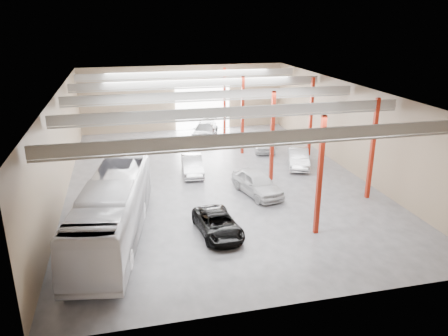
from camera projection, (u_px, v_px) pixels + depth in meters
name	position (u px, v px, depth m)	size (l,w,h in m)	color
depot_shell	(216.00, 115.00, 32.74)	(22.12, 32.12, 7.06)	#4D4C52
coach_bus	(113.00, 210.00, 24.33)	(2.93, 12.51, 3.48)	white
black_sedan	(218.00, 224.00, 25.20)	(2.13, 4.61, 1.28)	black
car_row_a	(257.00, 183.00, 30.78)	(1.97, 4.90, 1.67)	silver
car_row_b	(192.00, 165.00, 34.77)	(1.55, 4.44, 1.46)	#ABABAF
car_row_c	(205.00, 130.00, 44.99)	(2.26, 5.56, 1.61)	slate
car_right_near	(298.00, 158.00, 36.47)	(1.61, 4.63, 1.53)	#B6B6BB
car_right_far	(263.00, 142.00, 40.94)	(1.80, 4.49, 1.53)	silver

